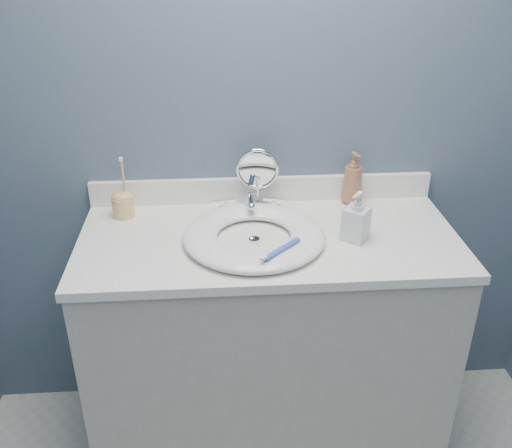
{
  "coord_description": "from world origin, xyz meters",
  "views": [
    {
      "loc": [
        -0.16,
        -0.62,
        1.77
      ],
      "look_at": [
        -0.04,
        0.94,
        0.94
      ],
      "focal_mm": 40.0,
      "sensor_mm": 36.0,
      "label": 1
    }
  ],
  "objects": [
    {
      "name": "soap_bottle_amber",
      "position": [
        0.32,
        1.2,
        0.97
      ],
      "size": [
        0.09,
        0.09,
        0.19
      ],
      "primitive_type": "imported",
      "rotation": [
        0.0,
        0.0,
        0.27
      ],
      "color": "#955E43",
      "rests_on": "countertop"
    },
    {
      "name": "countertop",
      "position": [
        0.0,
        0.97,
        0.86
      ],
      "size": [
        1.22,
        0.57,
        0.03
      ],
      "primitive_type": "cube",
      "color": "white",
      "rests_on": "vanity_cabinet"
    },
    {
      "name": "backsplash",
      "position": [
        0.0,
        1.24,
        0.93
      ],
      "size": [
        1.22,
        0.02,
        0.09
      ],
      "primitive_type": "cube",
      "color": "white",
      "rests_on": "countertop"
    },
    {
      "name": "toothbrush_holder",
      "position": [
        -0.48,
        1.15,
        0.93
      ],
      "size": [
        0.07,
        0.07,
        0.21
      ],
      "rotation": [
        0.0,
        0.0,
        0.24
      ],
      "color": "#E3B671",
      "rests_on": "countertop"
    },
    {
      "name": "back_wall",
      "position": [
        0.0,
        1.25,
        1.2
      ],
      "size": [
        2.2,
        0.02,
        2.4
      ],
      "primitive_type": "cube",
      "color": "#475D6A",
      "rests_on": "ground"
    },
    {
      "name": "drain",
      "position": [
        -0.05,
        0.94,
        0.88
      ],
      "size": [
        0.04,
        0.04,
        0.01
      ],
      "primitive_type": "cylinder",
      "color": "silver",
      "rests_on": "countertop"
    },
    {
      "name": "vanity_cabinet",
      "position": [
        0.0,
        0.97,
        0.42
      ],
      "size": [
        1.2,
        0.55,
        0.85
      ],
      "primitive_type": "cube",
      "color": "#B9B3A9",
      "rests_on": "ground"
    },
    {
      "name": "makeup_mirror",
      "position": [
        -0.02,
        1.19,
        1.0
      ],
      "size": [
        0.15,
        0.08,
        0.22
      ],
      "rotation": [
        0.0,
        0.0,
        -0.08
      ],
      "color": "silver",
      "rests_on": "countertop"
    },
    {
      "name": "basin",
      "position": [
        -0.05,
        0.94,
        0.9
      ],
      "size": [
        0.45,
        0.45,
        0.04
      ],
      "primitive_type": null,
      "color": "white",
      "rests_on": "countertop"
    },
    {
      "name": "faucet",
      "position": [
        -0.05,
        1.14,
        0.91
      ],
      "size": [
        0.25,
        0.13,
        0.07
      ],
      "color": "silver",
      "rests_on": "countertop"
    },
    {
      "name": "soap_bottle_clear",
      "position": [
        0.27,
        0.93,
        0.96
      ],
      "size": [
        0.1,
        0.1,
        0.16
      ],
      "primitive_type": "imported",
      "rotation": [
        0.0,
        0.0,
        -0.64
      ],
      "color": "silver",
      "rests_on": "countertop"
    },
    {
      "name": "toothbrush_lying",
      "position": [
        0.02,
        0.81,
        0.92
      ],
      "size": [
        0.13,
        0.13,
        0.02
      ],
      "rotation": [
        0.0,
        0.0,
        0.78
      ],
      "color": "blue",
      "rests_on": "basin"
    }
  ]
}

